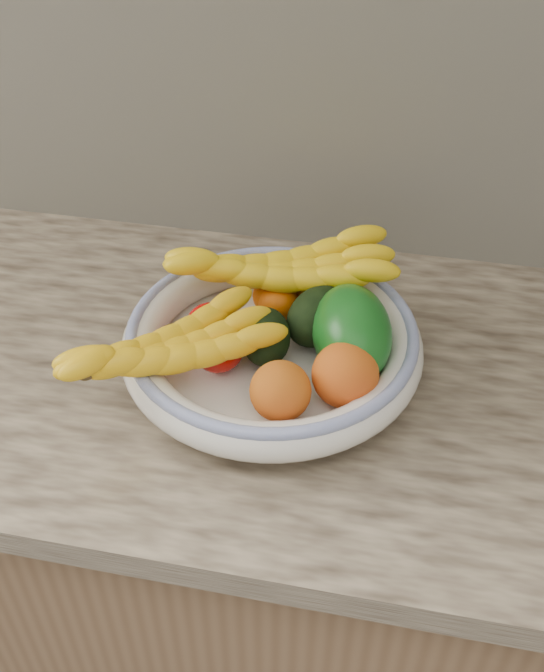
{
  "coord_description": "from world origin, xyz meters",
  "views": [
    {
      "loc": [
        0.15,
        0.94,
        1.58
      ],
      "look_at": [
        0.0,
        1.66,
        0.96
      ],
      "focal_mm": 40.0,
      "sensor_mm": 36.0,
      "label": 1
    }
  ],
  "objects_px": {
    "green_mango": "(351,333)",
    "banana_bunch_front": "(171,353)",
    "fruit_bowl": "(272,343)",
    "banana_bunch_back": "(280,274)"
  },
  "relations": [
    {
      "from": "green_mango",
      "to": "banana_bunch_back",
      "type": "relative_size",
      "value": 0.46
    },
    {
      "from": "green_mango",
      "to": "banana_bunch_front",
      "type": "bearing_deg",
      "value": -174.7
    },
    {
      "from": "fruit_bowl",
      "to": "green_mango",
      "type": "height_order",
      "value": "green_mango"
    },
    {
      "from": "banana_bunch_back",
      "to": "banana_bunch_front",
      "type": "bearing_deg",
      "value": -135.12
    },
    {
      "from": "banana_bunch_back",
      "to": "banana_bunch_front",
      "type": "distance_m",
      "value": 0.21
    },
    {
      "from": "banana_bunch_back",
      "to": "banana_bunch_front",
      "type": "height_order",
      "value": "banana_bunch_back"
    },
    {
      "from": "green_mango",
      "to": "banana_bunch_front",
      "type": "relative_size",
      "value": 0.51
    },
    {
      "from": "green_mango",
      "to": "fruit_bowl",
      "type": "bearing_deg",
      "value": 166.79
    },
    {
      "from": "fruit_bowl",
      "to": "banana_bunch_front",
      "type": "height_order",
      "value": "banana_bunch_front"
    },
    {
      "from": "fruit_bowl",
      "to": "banana_bunch_front",
      "type": "distance_m",
      "value": 0.14
    }
  ]
}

